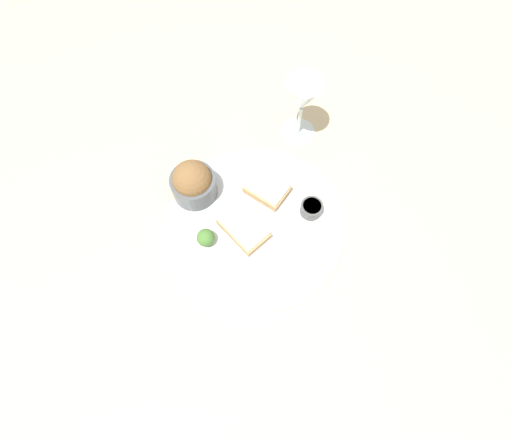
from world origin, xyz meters
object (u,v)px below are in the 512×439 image
sauce_ramekin (311,208)px  wine_glass (303,99)px  salad_bowl (193,182)px  cheese_toast_near (244,228)px  cheese_toast_far (267,188)px

sauce_ramekin → wine_glass: bearing=120.5°
salad_bowl → wine_glass: (0.13, 0.24, 0.06)m
cheese_toast_near → cheese_toast_far: 0.10m
salad_bowl → wine_glass: 0.28m
cheese_toast_near → cheese_toast_far: bearing=88.0°
sauce_ramekin → wine_glass: wine_glass is taller
wine_glass → cheese_toast_far: bearing=-88.0°
salad_bowl → cheese_toast_far: (0.13, 0.07, -0.03)m
salad_bowl → wine_glass: size_ratio=0.59×
cheese_toast_near → wine_glass: 0.29m
sauce_ramekin → wine_glass: (-0.10, 0.18, 0.08)m
salad_bowl → cheese_toast_near: size_ratio=0.82×
cheese_toast_near → cheese_toast_far: same height
cheese_toast_near → sauce_ramekin: bearing=43.7°
cheese_toast_far → cheese_toast_near: bearing=-92.0°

